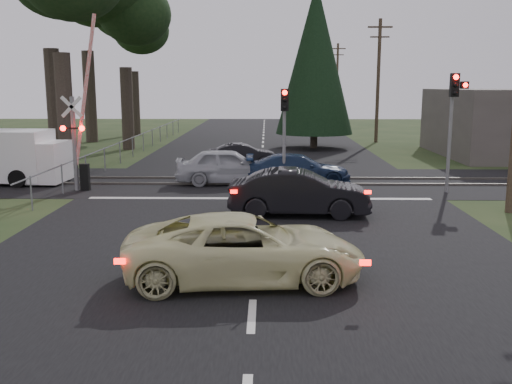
{
  "coord_description": "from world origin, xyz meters",
  "views": [
    {
      "loc": [
        0.26,
        -13.03,
        4.25
      ],
      "look_at": [
        -0.03,
        2.66,
        1.3
      ],
      "focal_mm": 40.0,
      "sensor_mm": 36.0,
      "label": 1
    }
  ],
  "objects_px": {
    "utility_pole_far": "(337,81)",
    "blue_sedan": "(298,169)",
    "utility_pole_mid": "(378,79)",
    "crossing_signal": "(80,140)",
    "traffic_signal_right": "(454,110)",
    "cream_coupe": "(245,248)",
    "dark_hatchback": "(299,193)",
    "silver_car": "(228,166)",
    "dark_car_far": "(243,155)",
    "traffic_signal_center": "(284,121)"
  },
  "relations": [
    {
      "from": "crossing_signal",
      "to": "dark_hatchback",
      "type": "distance_m",
      "value": 9.74
    },
    {
      "from": "traffic_signal_right",
      "to": "traffic_signal_center",
      "type": "height_order",
      "value": "traffic_signal_right"
    },
    {
      "from": "cream_coupe",
      "to": "blue_sedan",
      "type": "xyz_separation_m",
      "value": [
        1.84,
        12.43,
        -0.07
      ]
    },
    {
      "from": "traffic_signal_right",
      "to": "dark_car_far",
      "type": "relative_size",
      "value": 1.31
    },
    {
      "from": "utility_pole_mid",
      "to": "dark_hatchback",
      "type": "distance_m",
      "value": 25.89
    },
    {
      "from": "crossing_signal",
      "to": "utility_pole_mid",
      "type": "xyz_separation_m",
      "value": [
        15.77,
        20.21,
        2.67
      ]
    },
    {
      "from": "utility_pole_mid",
      "to": "cream_coupe",
      "type": "distance_m",
      "value": 32.44
    },
    {
      "from": "traffic_signal_right",
      "to": "blue_sedan",
      "type": "xyz_separation_m",
      "value": [
        -5.9,
        1.96,
        -2.66
      ]
    },
    {
      "from": "traffic_signal_right",
      "to": "cream_coupe",
      "type": "bearing_deg",
      "value": -126.49
    },
    {
      "from": "traffic_signal_center",
      "to": "cream_coupe",
      "type": "xyz_separation_m",
      "value": [
        -1.2,
        -11.68,
        -2.08
      ]
    },
    {
      "from": "utility_pole_mid",
      "to": "traffic_signal_center",
      "type": "bearing_deg",
      "value": -111.21
    },
    {
      "from": "utility_pole_far",
      "to": "silver_car",
      "type": "xyz_separation_m",
      "value": [
        -9.9,
        -43.51,
        -3.95
      ]
    },
    {
      "from": "traffic_signal_right",
      "to": "utility_pole_far",
      "type": "distance_m",
      "value": 45.56
    },
    {
      "from": "utility_pole_mid",
      "to": "crossing_signal",
      "type": "bearing_deg",
      "value": -127.97
    },
    {
      "from": "traffic_signal_center",
      "to": "utility_pole_mid",
      "type": "bearing_deg",
      "value": 68.79
    },
    {
      "from": "utility_pole_mid",
      "to": "blue_sedan",
      "type": "distance_m",
      "value": 20.21
    },
    {
      "from": "crossing_signal",
      "to": "cream_coupe",
      "type": "xyz_separation_m",
      "value": [
        7.07,
        -10.79,
        -1.33
      ]
    },
    {
      "from": "crossing_signal",
      "to": "dark_car_far",
      "type": "distance_m",
      "value": 9.73
    },
    {
      "from": "utility_pole_mid",
      "to": "cream_coupe",
      "type": "bearing_deg",
      "value": -105.68
    },
    {
      "from": "crossing_signal",
      "to": "cream_coupe",
      "type": "relative_size",
      "value": 1.33
    },
    {
      "from": "cream_coupe",
      "to": "silver_car",
      "type": "relative_size",
      "value": 1.15
    },
    {
      "from": "crossing_signal",
      "to": "traffic_signal_right",
      "type": "relative_size",
      "value": 1.48
    },
    {
      "from": "traffic_signal_center",
      "to": "utility_pole_far",
      "type": "relative_size",
      "value": 0.46
    },
    {
      "from": "traffic_signal_right",
      "to": "blue_sedan",
      "type": "distance_m",
      "value": 6.76
    },
    {
      "from": "dark_car_far",
      "to": "crossing_signal",
      "type": "bearing_deg",
      "value": 134.24
    },
    {
      "from": "traffic_signal_right",
      "to": "dark_hatchback",
      "type": "xyz_separation_m",
      "value": [
        -6.21,
        -4.04,
        -2.56
      ]
    },
    {
      "from": "blue_sedan",
      "to": "crossing_signal",
      "type": "bearing_deg",
      "value": 99.29
    },
    {
      "from": "traffic_signal_center",
      "to": "cream_coupe",
      "type": "bearing_deg",
      "value": -95.87
    },
    {
      "from": "utility_pole_mid",
      "to": "dark_hatchback",
      "type": "relative_size",
      "value": 1.96
    },
    {
      "from": "crossing_signal",
      "to": "traffic_signal_right",
      "type": "xyz_separation_m",
      "value": [
        14.82,
        -0.31,
        1.26
      ]
    },
    {
      "from": "crossing_signal",
      "to": "utility_pole_far",
      "type": "relative_size",
      "value": 0.77
    },
    {
      "from": "traffic_signal_right",
      "to": "dark_hatchback",
      "type": "bearing_deg",
      "value": -146.94
    },
    {
      "from": "utility_pole_far",
      "to": "blue_sedan",
      "type": "distance_m",
      "value": 44.29
    },
    {
      "from": "cream_coupe",
      "to": "dark_hatchback",
      "type": "xyz_separation_m",
      "value": [
        1.54,
        6.44,
        0.03
      ]
    },
    {
      "from": "traffic_signal_right",
      "to": "silver_car",
      "type": "height_order",
      "value": "traffic_signal_right"
    },
    {
      "from": "silver_car",
      "to": "blue_sedan",
      "type": "xyz_separation_m",
      "value": [
        3.05,
        -0.06,
        -0.12
      ]
    },
    {
      "from": "dark_car_far",
      "to": "traffic_signal_center",
      "type": "bearing_deg",
      "value": -167.68
    },
    {
      "from": "utility_pole_far",
      "to": "cream_coupe",
      "type": "relative_size",
      "value": 1.72
    },
    {
      "from": "utility_pole_far",
      "to": "cream_coupe",
      "type": "xyz_separation_m",
      "value": [
        -8.7,
        -56.0,
        -4.0
      ]
    },
    {
      "from": "dark_hatchback",
      "to": "silver_car",
      "type": "bearing_deg",
      "value": 26.48
    },
    {
      "from": "silver_car",
      "to": "crossing_signal",
      "type": "bearing_deg",
      "value": 102.22
    },
    {
      "from": "traffic_signal_right",
      "to": "utility_pole_mid",
      "type": "relative_size",
      "value": 0.52
    },
    {
      "from": "traffic_signal_center",
      "to": "traffic_signal_right",
      "type": "bearing_deg",
      "value": -10.41
    },
    {
      "from": "traffic_signal_right",
      "to": "utility_pole_mid",
      "type": "distance_m",
      "value": 20.6
    },
    {
      "from": "traffic_signal_center",
      "to": "utility_pole_mid",
      "type": "relative_size",
      "value": 0.46
    },
    {
      "from": "cream_coupe",
      "to": "blue_sedan",
      "type": "height_order",
      "value": "cream_coupe"
    },
    {
      "from": "utility_pole_mid",
      "to": "blue_sedan",
      "type": "relative_size",
      "value": 2.0
    },
    {
      "from": "silver_car",
      "to": "dark_car_far",
      "type": "relative_size",
      "value": 1.26
    },
    {
      "from": "dark_hatchback",
      "to": "traffic_signal_right",
      "type": "bearing_deg",
      "value": -54.85
    },
    {
      "from": "dark_hatchback",
      "to": "traffic_signal_center",
      "type": "bearing_deg",
      "value": 5.82
    }
  ]
}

